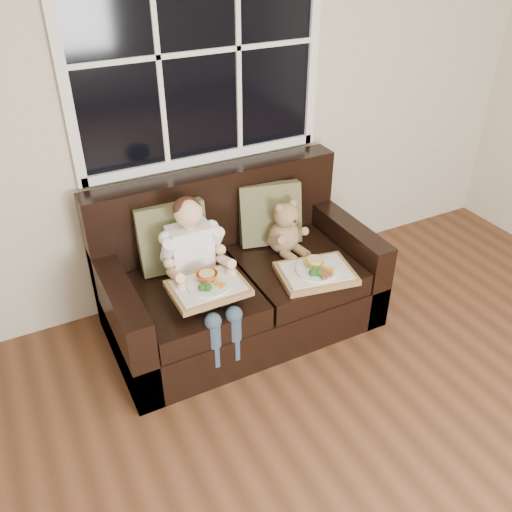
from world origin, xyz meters
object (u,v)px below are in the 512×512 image
teddy_bear (285,231)px  tray_left (208,286)px  child (197,260)px  tray_right (316,272)px  loveseat (237,281)px

teddy_bear → tray_left: teddy_bear is taller
child → tray_right: size_ratio=1.64×
child → teddy_bear: (0.65, 0.11, -0.04)m
child → teddy_bear: bearing=9.5°
tray_right → teddy_bear: bearing=104.6°
child → teddy_bear: child is taller
loveseat → child: 0.46m
tray_left → tray_right: bearing=-4.1°
child → tray_left: 0.20m
loveseat → tray_right: size_ratio=3.36×
teddy_bear → tray_right: bearing=-94.3°
loveseat → child: (-0.31, -0.12, 0.33)m
child → loveseat: bearing=20.8°
tray_left → tray_right: size_ratio=0.84×
teddy_bear → tray_left: (-0.67, -0.30, -0.02)m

